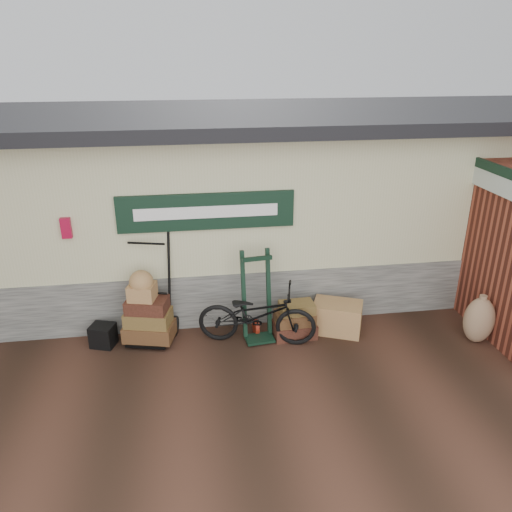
{
  "coord_description": "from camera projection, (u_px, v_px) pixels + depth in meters",
  "views": [
    {
      "loc": [
        -0.61,
        -6.06,
        4.14
      ],
      "look_at": [
        0.42,
        0.9,
        1.23
      ],
      "focal_mm": 35.0,
      "sensor_mm": 36.0,
      "label": 1
    }
  ],
  "objects": [
    {
      "name": "station_building",
      "position": [
        218.0,
        200.0,
        9.09
      ],
      "size": [
        14.4,
        4.1,
        3.2
      ],
      "color": "#4C4C47",
      "rests_on": "ground"
    },
    {
      "name": "black_trunk",
      "position": [
        103.0,
        335.0,
        7.5
      ],
      "size": [
        0.42,
        0.38,
        0.34
      ],
      "primitive_type": "cube",
      "rotation": [
        0.0,
        0.0,
        -0.32
      ],
      "color": "black",
      "rests_on": "ground"
    },
    {
      "name": "porter_trolley",
      "position": [
        150.0,
        285.0,
        7.49
      ],
      "size": [
        1.02,
        0.86,
        1.77
      ],
      "primitive_type": null,
      "rotation": [
        0.0,
        0.0,
        -0.25
      ],
      "color": "black",
      "rests_on": "ground"
    },
    {
      "name": "wicker_hamper",
      "position": [
        337.0,
        317.0,
        7.86
      ],
      "size": [
        0.88,
        0.74,
        0.49
      ],
      "primitive_type": "cube",
      "rotation": [
        0.0,
        0.0,
        -0.41
      ],
      "color": "#975F3C",
      "rests_on": "ground"
    },
    {
      "name": "burlap_sack_left",
      "position": [
        479.0,
        320.0,
        7.52
      ],
      "size": [
        0.5,
        0.43,
        0.74
      ],
      "primitive_type": "ellipsoid",
      "rotation": [
        0.0,
        0.0,
        -0.11
      ],
      "color": "#7F6144",
      "rests_on": "ground"
    },
    {
      "name": "green_barrow",
      "position": [
        257.0,
        296.0,
        7.52
      ],
      "size": [
        0.55,
        0.48,
        1.41
      ],
      "primitive_type": null,
      "rotation": [
        0.0,
        0.0,
        0.11
      ],
      "color": "black",
      "rests_on": "ground"
    },
    {
      "name": "ground",
      "position": [
        236.0,
        359.0,
        7.21
      ],
      "size": [
        80.0,
        80.0,
        0.0
      ],
      "primitive_type": "plane",
      "color": "black",
      "rests_on": "ground"
    },
    {
      "name": "brick_outbuilding",
      "position": [
        503.0,
        231.0,
        8.44
      ],
      "size": [
        1.71,
        4.51,
        2.62
      ],
      "color": "maroon",
      "rests_on": "ground"
    },
    {
      "name": "bicycle",
      "position": [
        257.0,
        312.0,
        7.46
      ],
      "size": [
        1.05,
        1.89,
        1.04
      ],
      "primitive_type": "imported",
      "rotation": [
        0.0,
        0.0,
        1.32
      ],
      "color": "black",
      "rests_on": "ground"
    },
    {
      "name": "suitcase_stack",
      "position": [
        295.0,
        319.0,
        7.71
      ],
      "size": [
        0.67,
        0.44,
        0.58
      ],
      "primitive_type": null,
      "rotation": [
        0.0,
        0.0,
        0.04
      ],
      "color": "#321910",
      "rests_on": "ground"
    }
  ]
}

